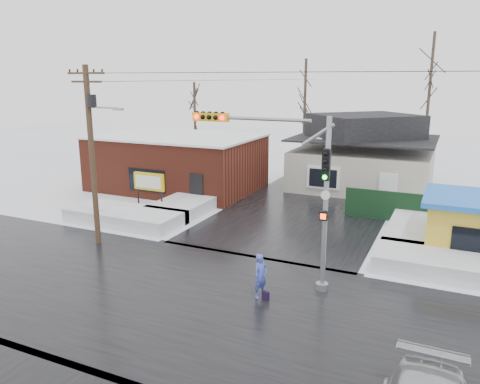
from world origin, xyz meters
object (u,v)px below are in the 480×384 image
at_px(kiosk, 473,225).
at_px(pedestrian, 261,276).
at_px(traffic_signal, 288,178).
at_px(marquee_sign, 149,183).
at_px(utility_pole, 92,146).

relative_size(kiosk, pedestrian, 2.59).
bearing_deg(traffic_signal, kiosk, 44.84).
distance_m(traffic_signal, pedestrian, 4.02).
height_order(marquee_sign, pedestrian, marquee_sign).
height_order(utility_pole, kiosk, utility_pole).
bearing_deg(kiosk, pedestrian, -131.02).
xyz_separation_m(traffic_signal, pedestrian, (-0.45, -1.62, -3.65)).
relative_size(traffic_signal, utility_pole, 0.78).
relative_size(traffic_signal, pedestrian, 3.95).
bearing_deg(traffic_signal, marquee_sign, 150.28).
distance_m(kiosk, pedestrian, 11.47).
height_order(traffic_signal, utility_pole, utility_pole).
distance_m(utility_pole, marquee_sign, 6.87).
bearing_deg(marquee_sign, kiosk, 1.55).
height_order(traffic_signal, kiosk, traffic_signal).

